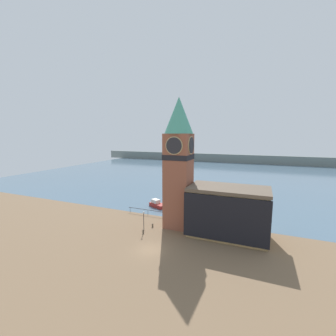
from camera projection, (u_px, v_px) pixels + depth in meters
ground_plane at (150, 250)px, 32.54m from camera, size 160.00×160.00×0.00m
water at (226, 173)px, 99.15m from camera, size 160.00×120.00×0.00m
far_shoreline at (236, 159)px, 135.32m from camera, size 180.00×3.00×5.00m
pier_railing at (148, 210)px, 46.67m from camera, size 9.23×0.08×1.09m
clock_tower at (179, 160)px, 39.33m from camera, size 5.00×5.00×22.90m
pier_building at (228, 212)px, 36.64m from camera, size 12.77×7.25×8.14m
boat_near at (157, 204)px, 51.97m from camera, size 4.55×3.47×1.66m
mooring_bollard_near at (143, 231)px, 37.94m from camera, size 0.29×0.29×0.65m
mooring_bollard_far at (153, 225)px, 40.50m from camera, size 0.30×0.30×0.65m
lamp_post at (144, 217)px, 38.57m from camera, size 0.32×0.32×3.49m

